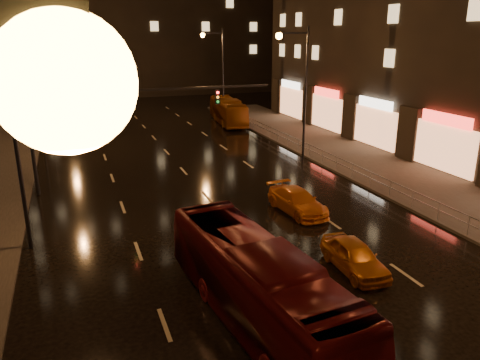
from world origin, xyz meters
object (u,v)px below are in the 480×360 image
Objects in this scene: bus_curb at (228,111)px; taxi_near at (354,256)px; taxi_far at (297,201)px; bus_red at (258,284)px.

taxi_near is (-5.82, -33.50, -0.71)m from bus_curb.
taxi_near is 6.88m from taxi_far.
bus_red reaches higher than taxi_near.
bus_red is 5.57m from taxi_near.
bus_red is 37.13m from bus_curb.
bus_curb is (10.96, 35.47, -0.09)m from bus_red.
taxi_near is at bearing -93.20° from bus_curb.
bus_curb is 2.22× the size of taxi_far.
taxi_far is at bearing 85.76° from taxi_near.
taxi_far is (0.82, 6.83, -0.01)m from taxi_near.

